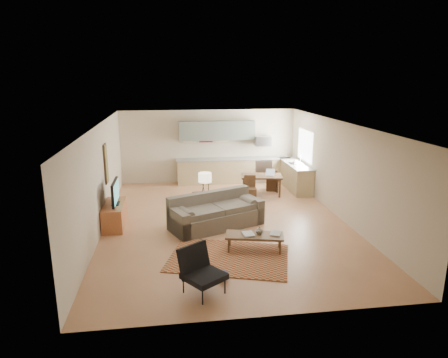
{
  "coord_description": "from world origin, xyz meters",
  "views": [
    {
      "loc": [
        -1.46,
        -10.23,
        3.9
      ],
      "look_at": [
        0.0,
        0.3,
        1.15
      ],
      "focal_mm": 32.0,
      "sensor_mm": 36.0,
      "label": 1
    }
  ],
  "objects": [
    {
      "name": "wall_art_left",
      "position": [
        -3.21,
        0.9,
        1.55
      ],
      "size": [
        0.06,
        0.42,
        1.1
      ],
      "primitive_type": null,
      "color": "olive",
      "rests_on": "room"
    },
    {
      "name": "sofa",
      "position": [
        -0.29,
        -0.32,
        0.44
      ],
      "size": [
        2.78,
        2.03,
        0.89
      ],
      "primitive_type": null,
      "rotation": [
        0.0,
        0.0,
        0.41
      ],
      "color": "#625A4C",
      "rests_on": "floor"
    },
    {
      "name": "room",
      "position": [
        0.0,
        0.0,
        1.35
      ],
      "size": [
        9.0,
        9.0,
        9.0
      ],
      "color": "#AE7650",
      "rests_on": "ground"
    },
    {
      "name": "dining_chair_far",
      "position": [
        2.04,
        2.91,
        0.38
      ],
      "size": [
        0.44,
        0.45,
        0.76
      ],
      "primitive_type": null,
      "rotation": [
        0.0,
        0.0,
        2.93
      ],
      "color": "#3B2718",
      "rests_on": "floor"
    },
    {
      "name": "soap_bottle",
      "position": [
        2.83,
        2.81,
        1.02
      ],
      "size": [
        0.12,
        0.13,
        0.19
      ],
      "primitive_type": "imported",
      "rotation": [
        0.0,
        0.0,
        0.23
      ],
      "color": "#FDEBBF",
      "rests_on": "kitchen_counter_right"
    },
    {
      "name": "tv",
      "position": [
        -2.92,
        0.12,
        0.94
      ],
      "size": [
        0.1,
        1.04,
        0.62
      ],
      "primitive_type": null,
      "color": "black",
      "rests_on": "tv_credenza"
    },
    {
      "name": "triptych",
      "position": [
        -0.1,
        4.47,
        1.75
      ],
      "size": [
        1.7,
        0.04,
        0.5
      ],
      "primitive_type": null,
      "color": "#FDEBBF",
      "rests_on": "room"
    },
    {
      "name": "book_a",
      "position": [
        0.13,
        -1.91,
        0.41
      ],
      "size": [
        0.3,
        0.37,
        0.03
      ],
      "primitive_type": "imported",
      "rotation": [
        0.0,
        0.0,
        0.07
      ],
      "color": "maroon",
      "rests_on": "coffee_table"
    },
    {
      "name": "laptop",
      "position": [
        1.83,
        2.31,
        0.79
      ],
      "size": [
        0.34,
        0.3,
        0.22
      ],
      "primitive_type": null,
      "rotation": [
        0.0,
        0.0,
        -0.32
      ],
      "color": "#A5A8AD",
      "rests_on": "dining_table"
    },
    {
      "name": "kitchen_range",
      "position": [
        2.0,
        4.18,
        0.45
      ],
      "size": [
        0.62,
        0.62,
        0.9
      ],
      "primitive_type": "cube",
      "color": "#A5A8AD",
      "rests_on": "ground"
    },
    {
      "name": "table_lamp",
      "position": [
        -0.52,
        0.38,
        1.04
      ],
      "size": [
        0.38,
        0.38,
        0.6
      ],
      "primitive_type": null,
      "rotation": [
        0.0,
        0.0,
        0.05
      ],
      "color": "beige",
      "rests_on": "console_table"
    },
    {
      "name": "window_right",
      "position": [
        3.23,
        3.0,
        1.55
      ],
      "size": [
        0.02,
        1.4,
        1.05
      ],
      "primitive_type": "cube",
      "color": "white",
      "rests_on": "room"
    },
    {
      "name": "book_b",
      "position": [
        0.78,
        -1.9,
        0.41
      ],
      "size": [
        0.48,
        0.5,
        0.02
      ],
      "primitive_type": "imported",
      "rotation": [
        0.0,
        0.0,
        -0.42
      ],
      "color": "navy",
      "rests_on": "coffee_table"
    },
    {
      "name": "dining_table",
      "position": [
        1.56,
        2.4,
        0.34
      ],
      "size": [
        1.45,
        0.97,
        0.68
      ],
      "primitive_type": null,
      "rotation": [
        0.0,
        0.0,
        -0.15
      ],
      "color": "#3B2718",
      "rests_on": "floor"
    },
    {
      "name": "tv_credenza",
      "position": [
        -2.97,
        0.12,
        0.31
      ],
      "size": [
        0.52,
        1.35,
        0.62
      ],
      "primitive_type": null,
      "color": "#97502B",
      "rests_on": "floor"
    },
    {
      "name": "kitchen_counter_back",
      "position": [
        0.9,
        4.18,
        0.46
      ],
      "size": [
        4.26,
        0.64,
        0.92
      ],
      "primitive_type": null,
      "color": "tan",
      "rests_on": "ground"
    },
    {
      "name": "console_table",
      "position": [
        -0.52,
        0.38,
        0.37
      ],
      "size": [
        0.7,
        0.53,
        0.75
      ],
      "primitive_type": null,
      "rotation": [
        0.0,
        0.0,
        0.18
      ],
      "color": "#3B2718",
      "rests_on": "floor"
    },
    {
      "name": "armchair",
      "position": [
        -0.91,
        -3.62,
        0.43
      ],
      "size": [
        1.06,
        1.06,
        0.87
      ],
      "primitive_type": null,
      "rotation": [
        0.0,
        0.0,
        0.62
      ],
      "color": "black",
      "rests_on": "floor"
    },
    {
      "name": "rug",
      "position": [
        -0.25,
        -2.22,
        0.01
      ],
      "size": [
        2.99,
        2.47,
        0.02
      ],
      "primitive_type": "cube",
      "rotation": [
        0.0,
        0.0,
        -0.3
      ],
      "color": "maroon",
      "rests_on": "floor"
    },
    {
      "name": "upper_cabinets",
      "position": [
        0.3,
        4.33,
        1.95
      ],
      "size": [
        2.8,
        0.34,
        0.7
      ],
      "primitive_type": "cube",
      "color": "slate",
      "rests_on": "room"
    },
    {
      "name": "dining_chair_near",
      "position": [
        1.07,
        1.88,
        0.4
      ],
      "size": [
        0.42,
        0.44,
        0.8
      ],
      "primitive_type": null,
      "rotation": [
        0.0,
        0.0,
        -0.1
      ],
      "color": "#3B2718",
      "rests_on": "floor"
    },
    {
      "name": "kitchen_counter_right",
      "position": [
        2.93,
        3.0,
        0.46
      ],
      "size": [
        0.64,
        2.26,
        0.92
      ],
      "primitive_type": null,
      "color": "tan",
      "rests_on": "ground"
    },
    {
      "name": "coffee_table",
      "position": [
        0.4,
        -1.92,
        0.2
      ],
      "size": [
        1.41,
        0.81,
        0.4
      ],
      "primitive_type": null,
      "rotation": [
        0.0,
        0.0,
        -0.22
      ],
      "color": "#503720",
      "rests_on": "floor"
    },
    {
      "name": "vase",
      "position": [
        0.51,
        -1.89,
        0.48
      ],
      "size": [
        0.19,
        0.19,
        0.18
      ],
      "primitive_type": "imported",
      "rotation": [
        0.0,
        0.0,
        -0.07
      ],
      "color": "black",
      "rests_on": "coffee_table"
    },
    {
      "name": "kitchen_microwave",
      "position": [
        2.0,
        4.2,
        1.55
      ],
      "size": [
        0.62,
        0.4,
        0.35
      ],
      "primitive_type": "cube",
      "color": "#A5A8AD",
      "rests_on": "room"
    }
  ]
}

